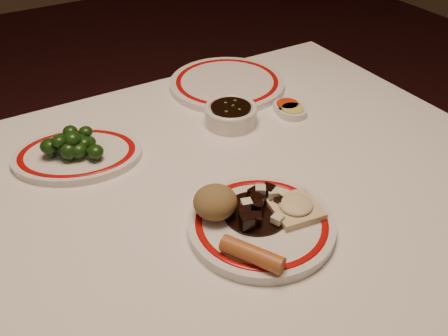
% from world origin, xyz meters
% --- Properties ---
extents(dining_table, '(1.20, 0.90, 0.75)m').
position_xyz_m(dining_table, '(0.00, 0.00, 0.66)').
color(dining_table, white).
rests_on(dining_table, ground).
extents(main_plate, '(0.30, 0.30, 0.02)m').
position_xyz_m(main_plate, '(0.02, -0.14, 0.76)').
color(main_plate, silver).
rests_on(main_plate, dining_table).
extents(rice_mound, '(0.07, 0.07, 0.05)m').
position_xyz_m(rice_mound, '(-0.03, -0.08, 0.79)').
color(rice_mound, olive).
rests_on(rice_mound, main_plate).
extents(spring_roll, '(0.07, 0.10, 0.03)m').
position_xyz_m(spring_roll, '(-0.04, -0.20, 0.78)').
color(spring_roll, '#B2612B').
rests_on(spring_roll, main_plate).
extents(fried_wonton, '(0.09, 0.09, 0.02)m').
position_xyz_m(fried_wonton, '(0.08, -0.15, 0.78)').
color(fried_wonton, beige).
rests_on(fried_wonton, main_plate).
extents(stirfry_heap, '(0.11, 0.11, 0.03)m').
position_xyz_m(stirfry_heap, '(0.03, -0.11, 0.78)').
color(stirfry_heap, black).
rests_on(stirfry_heap, main_plate).
extents(broccoli_plate, '(0.30, 0.29, 0.02)m').
position_xyz_m(broccoli_plate, '(-0.18, 0.22, 0.76)').
color(broccoli_plate, silver).
rests_on(broccoli_plate, dining_table).
extents(broccoli_pile, '(0.11, 0.10, 0.05)m').
position_xyz_m(broccoli_pile, '(-0.18, 0.21, 0.79)').
color(broccoli_pile, '#23471C').
rests_on(broccoli_pile, broccoli_plate).
extents(soy_bowl, '(0.11, 0.11, 0.04)m').
position_xyz_m(soy_bowl, '(0.15, 0.18, 0.77)').
color(soy_bowl, silver).
rests_on(soy_bowl, dining_table).
extents(sweet_sour_dish, '(0.06, 0.06, 0.02)m').
position_xyz_m(sweet_sour_dish, '(0.29, 0.16, 0.76)').
color(sweet_sour_dish, silver).
rests_on(sweet_sour_dish, dining_table).
extents(mustard_dish, '(0.06, 0.06, 0.02)m').
position_xyz_m(mustard_dish, '(0.29, 0.14, 0.76)').
color(mustard_dish, silver).
rests_on(mustard_dish, dining_table).
extents(far_plate, '(0.33, 0.33, 0.02)m').
position_xyz_m(far_plate, '(0.24, 0.33, 0.76)').
color(far_plate, silver).
rests_on(far_plate, dining_table).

